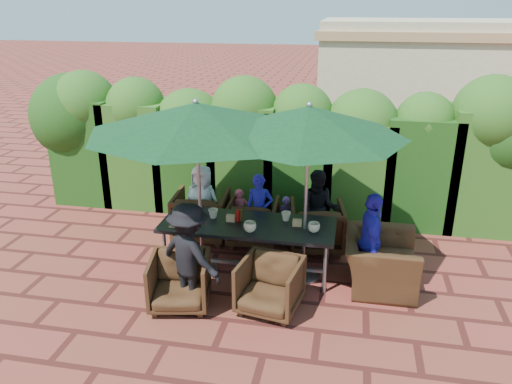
% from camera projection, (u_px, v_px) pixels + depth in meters
% --- Properties ---
extents(ground, '(80.00, 80.00, 0.00)m').
position_uv_depth(ground, '(245.00, 274.00, 7.06)').
color(ground, maroon).
rests_on(ground, ground).
extents(dining_table, '(2.40, 0.90, 0.75)m').
position_uv_depth(dining_table, '(248.00, 228.00, 6.89)').
color(dining_table, black).
rests_on(dining_table, ground).
extents(umbrella_left, '(2.89, 2.89, 2.46)m').
position_uv_depth(umbrella_left, '(196.00, 118.00, 6.39)').
color(umbrella_left, gray).
rests_on(umbrella_left, ground).
extents(umbrella_right, '(2.51, 2.51, 2.46)m').
position_uv_depth(umbrella_right, '(309.00, 122.00, 6.19)').
color(umbrella_right, gray).
rests_on(umbrella_right, ground).
extents(chair_far_left, '(0.89, 0.84, 0.86)m').
position_uv_depth(chair_far_left, '(201.00, 213.00, 8.01)').
color(chair_far_left, black).
rests_on(chair_far_left, ground).
extents(chair_far_mid, '(0.80, 0.75, 0.79)m').
position_uv_depth(chair_far_mid, '(253.00, 219.00, 7.87)').
color(chair_far_mid, black).
rests_on(chair_far_mid, ground).
extents(chair_far_right, '(0.90, 0.86, 0.82)m').
position_uv_depth(chair_far_right, '(317.00, 224.00, 7.65)').
color(chair_far_right, black).
rests_on(chair_far_right, ground).
extents(chair_near_left, '(0.84, 0.80, 0.74)m').
position_uv_depth(chair_near_left, '(179.00, 279.00, 6.21)').
color(chair_near_left, black).
rests_on(chair_near_left, ground).
extents(chair_near_right, '(0.83, 0.79, 0.74)m').
position_uv_depth(chair_near_right, '(270.00, 283.00, 6.13)').
color(chair_near_right, black).
rests_on(chair_near_right, ground).
extents(chair_end_right, '(0.70, 1.08, 0.94)m').
position_uv_depth(chair_end_right, '(381.00, 254.00, 6.63)').
color(chair_end_right, black).
rests_on(chair_end_right, ground).
extents(adult_far_left, '(0.66, 0.46, 1.24)m').
position_uv_depth(adult_far_left, '(202.00, 203.00, 7.91)').
color(adult_far_left, white).
rests_on(adult_far_left, ground).
extents(adult_far_mid, '(0.45, 0.38, 1.16)m').
position_uv_depth(adult_far_mid, '(259.00, 211.00, 7.71)').
color(adult_far_mid, '#2821B7').
rests_on(adult_far_mid, ground).
extents(adult_far_right, '(0.60, 0.37, 1.25)m').
position_uv_depth(adult_far_right, '(319.00, 210.00, 7.62)').
color(adult_far_right, black).
rests_on(adult_far_right, ground).
extents(adult_near_left, '(0.97, 0.73, 1.37)m').
position_uv_depth(adult_near_left, '(190.00, 256.00, 6.12)').
color(adult_near_left, black).
rests_on(adult_near_left, ground).
extents(adult_end_right, '(0.46, 0.81, 1.34)m').
position_uv_depth(adult_end_right, '(370.00, 242.00, 6.53)').
color(adult_end_right, '#2821B7').
rests_on(adult_end_right, ground).
extents(child_left, '(0.35, 0.31, 0.81)m').
position_uv_depth(child_left, '(240.00, 213.00, 8.05)').
color(child_left, '#E04F67').
rests_on(child_left, ground).
extents(child_right, '(0.30, 0.26, 0.75)m').
position_uv_depth(child_right, '(286.00, 219.00, 7.91)').
color(child_right, '#7C4EA9').
rests_on(child_right, ground).
extents(pedestrian_a, '(1.69, 1.60, 1.84)m').
position_uv_depth(pedestrian_a, '(373.00, 140.00, 10.35)').
color(pedestrian_a, '#258947').
rests_on(pedestrian_a, ground).
extents(pedestrian_b, '(0.87, 0.74, 1.56)m').
position_uv_depth(pedestrian_b, '(413.00, 149.00, 10.25)').
color(pedestrian_b, '#E04F67').
rests_on(pedestrian_b, ground).
extents(pedestrian_c, '(1.10, 0.87, 1.56)m').
position_uv_depth(pedestrian_c, '(465.00, 151.00, 10.10)').
color(pedestrian_c, '#9C9EA5').
rests_on(pedestrian_c, ground).
extents(cup_a, '(0.16, 0.16, 0.12)m').
position_uv_depth(cup_a, '(178.00, 219.00, 6.86)').
color(cup_a, beige).
rests_on(cup_a, dining_table).
extents(cup_b, '(0.14, 0.14, 0.13)m').
position_uv_depth(cup_b, '(213.00, 213.00, 7.02)').
color(cup_b, beige).
rests_on(cup_b, dining_table).
extents(cup_c, '(0.17, 0.17, 0.14)m').
position_uv_depth(cup_c, '(250.00, 227.00, 6.60)').
color(cup_c, beige).
rests_on(cup_c, dining_table).
extents(cup_d, '(0.13, 0.13, 0.13)m').
position_uv_depth(cup_d, '(286.00, 216.00, 6.94)').
color(cup_d, beige).
rests_on(cup_d, dining_table).
extents(cup_e, '(0.16, 0.16, 0.13)m').
position_uv_depth(cup_e, '(314.00, 227.00, 6.60)').
color(cup_e, beige).
rests_on(cup_e, dining_table).
extents(ketchup_bottle, '(0.04, 0.04, 0.17)m').
position_uv_depth(ketchup_bottle, '(238.00, 216.00, 6.90)').
color(ketchup_bottle, '#B20C0A').
rests_on(ketchup_bottle, dining_table).
extents(sauce_bottle, '(0.04, 0.04, 0.17)m').
position_uv_depth(sauce_bottle, '(241.00, 215.00, 6.92)').
color(sauce_bottle, '#4C230C').
rests_on(sauce_bottle, dining_table).
extents(serving_tray, '(0.35, 0.25, 0.02)m').
position_uv_depth(serving_tray, '(184.00, 224.00, 6.82)').
color(serving_tray, olive).
rests_on(serving_tray, dining_table).
extents(number_block_left, '(0.12, 0.06, 0.10)m').
position_uv_depth(number_block_left, '(231.00, 218.00, 6.91)').
color(number_block_left, tan).
rests_on(number_block_left, dining_table).
extents(number_block_right, '(0.12, 0.06, 0.10)m').
position_uv_depth(number_block_right, '(297.00, 223.00, 6.77)').
color(number_block_right, tan).
rests_on(number_block_right, dining_table).
extents(hedge_wall, '(9.10, 1.60, 2.57)m').
position_uv_depth(hedge_wall, '(265.00, 139.00, 8.72)').
color(hedge_wall, '#163B10').
rests_on(hedge_wall, ground).
extents(building, '(6.20, 3.08, 3.20)m').
position_uv_depth(building, '(444.00, 88.00, 12.27)').
color(building, beige).
rests_on(building, ground).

